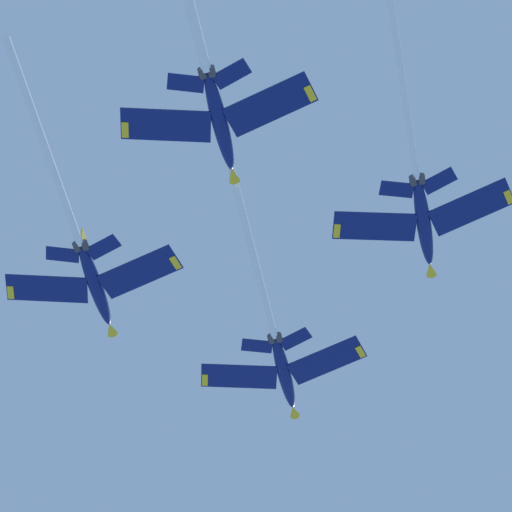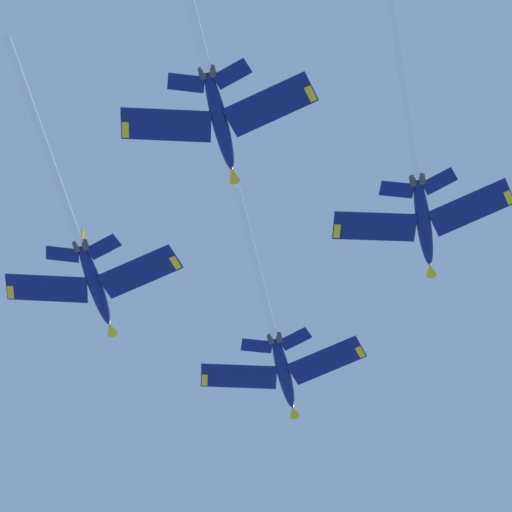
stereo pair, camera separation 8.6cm
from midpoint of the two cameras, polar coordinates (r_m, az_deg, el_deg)
jet_lead at (r=140.17m, az=0.88°, el=-3.92°), size 30.67×31.66×12.00m
jet_left_wing at (r=132.32m, az=-8.19°, el=0.21°), size 28.38×29.53×11.42m
jet_right_wing at (r=129.81m, az=7.70°, el=3.02°), size 28.48×29.14×10.60m
jet_slot at (r=117.01m, az=-2.55°, el=9.50°), size 30.40×31.48×12.42m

